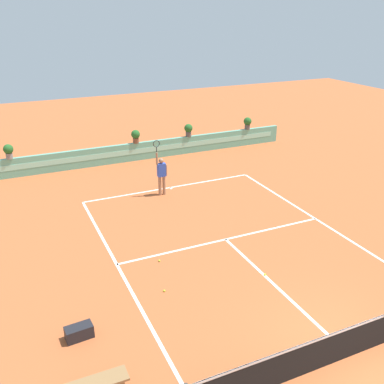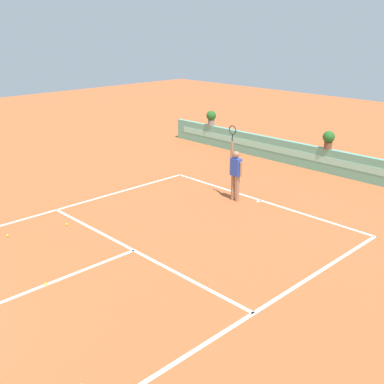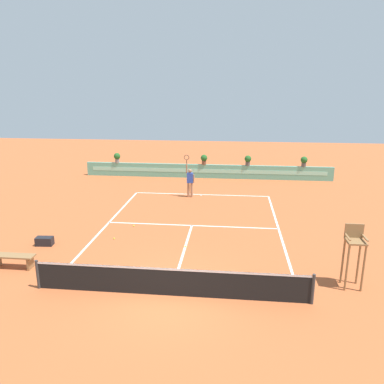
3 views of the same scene
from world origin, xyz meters
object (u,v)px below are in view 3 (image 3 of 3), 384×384
Objects in this scene: potted_plant_right at (248,160)px; tennis_ball_mid_court at (134,226)px; bench_courtside at (13,258)px; tennis_ball_near_baseline at (185,246)px; potted_plant_far_left at (117,157)px; tennis_ball_by_sideline at (114,238)px; gear_bag at (45,241)px; potted_plant_far_right at (304,161)px; potted_plant_centre at (204,159)px; tennis_player at (190,180)px; umpire_chair at (354,249)px.

tennis_ball_mid_court is at bearing -118.78° from potted_plant_right.
bench_courtside is 6.57m from tennis_ball_near_baseline.
tennis_ball_by_sideline is at bearing -73.96° from potted_plant_far_left.
potted_plant_far_right is (12.80, 12.99, 1.23)m from gear_bag.
potted_plant_right is (2.94, 12.57, 1.38)m from tennis_ball_near_baseline.
potted_plant_centre is at bearing 0.00° from potted_plant_far_left.
bench_courtside is 16.22m from potted_plant_centre.
potted_plant_right reaches higher than tennis_ball_by_sideline.
potted_plant_far_left is at bearing 110.65° from tennis_ball_mid_court.
tennis_player is 5.78m from tennis_ball_mid_court.
tennis_ball_near_baseline is at bearing -61.98° from potted_plant_far_left.
tennis_ball_mid_court is 1.71m from tennis_ball_by_sideline.
tennis_ball_mid_court is at bearing -103.82° from potted_plant_centre.
potted_plant_right is at bearing 54.87° from tennis_player.
potted_plant_far_left reaches higher than tennis_ball_by_sideline.
tennis_ball_by_sideline is (-2.57, -6.92, -1.02)m from tennis_player.
potted_plant_centre and potted_plant_right have the same top height.
umpire_chair is 2.96× the size of potted_plant_far_right.
potted_plant_far_left is at bearing 180.00° from potted_plant_centre.
gear_bag is at bearing -140.70° from tennis_ball_mid_court.
potted_plant_far_right is (10.10, 12.05, 1.38)m from tennis_ball_by_sideline.
tennis_player is 7.45m from tennis_ball_by_sideline.
tennis_player is (5.27, 7.87, 0.87)m from gear_bag.
potted_plant_far_left is (-0.63, 15.09, 1.04)m from bench_courtside.
gear_bag is at bearing -113.78° from potted_plant_centre.
potted_plant_far_left is at bearing 180.00° from potted_plant_far_right.
potted_plant_far_right is 3.93m from potted_plant_right.
potted_plant_far_left is 9.63m from potted_plant_right.
tennis_player is 3.57× the size of potted_plant_right.
potted_plant_centre reaches higher than tennis_ball_mid_court.
potted_plant_right is (9.01, 15.09, 1.04)m from bench_courtside.
potted_plant_right is (3.15, 0.00, 0.00)m from potted_plant_centre.
potted_plant_far_left is (-3.46, 12.05, 1.38)m from tennis_ball_by_sideline.
tennis_ball_mid_court is at bearing 74.47° from tennis_ball_by_sideline.
gear_bag is 0.27× the size of tennis_player.
bench_courtside is 23.53× the size of tennis_ball_mid_court.
tennis_ball_mid_court is at bearing -69.35° from potted_plant_far_left.
potted_plant_far_left reaches higher than tennis_ball_near_baseline.
tennis_player reaches higher than potted_plant_far_right.
tennis_player is at bearing 61.54° from bench_courtside.
tennis_ball_near_baseline is (0.66, -7.45, -1.02)m from tennis_player.
tennis_ball_by_sideline is 0.09× the size of potted_plant_right.
tennis_ball_near_baseline is at bearing -9.23° from tennis_ball_by_sideline.
tennis_player is 6.27m from potted_plant_right.
umpire_chair is 31.47× the size of tennis_ball_by_sideline.
gear_bag is at bearing -123.83° from tennis_player.
potted_plant_centre is 1.00× the size of potted_plant_right.
tennis_player is (-6.54, 10.00, -0.29)m from umpire_chair.
potted_plant_centre is at bearing 111.95° from umpire_chair.
potted_plant_centre reaches higher than bench_courtside.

